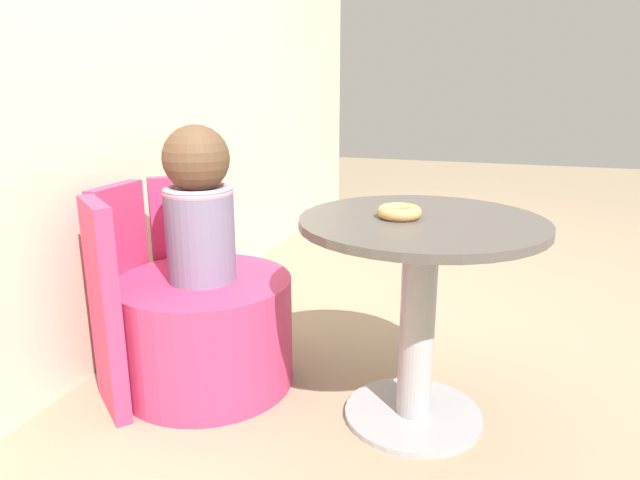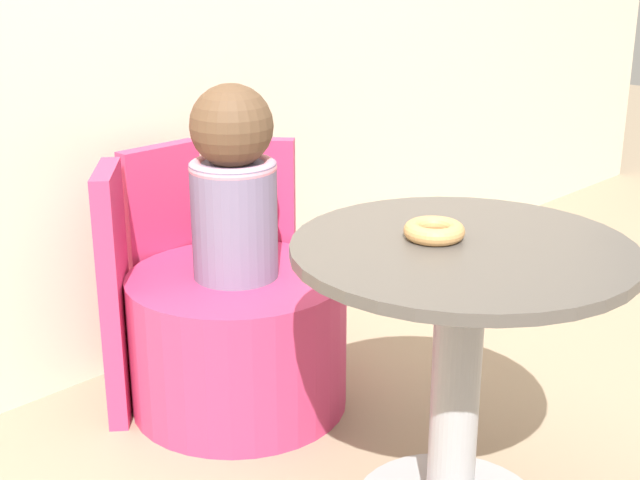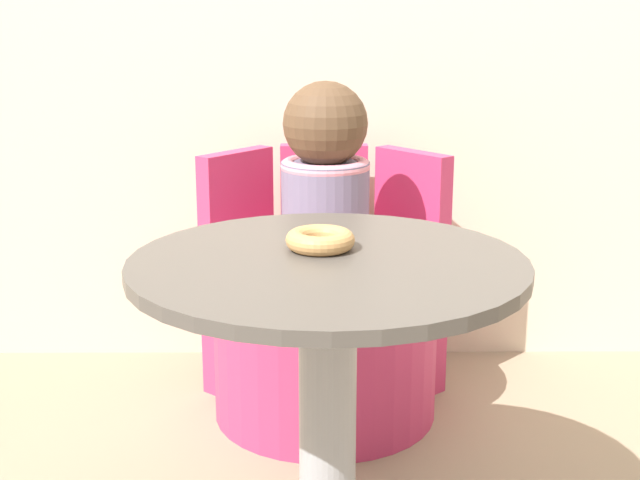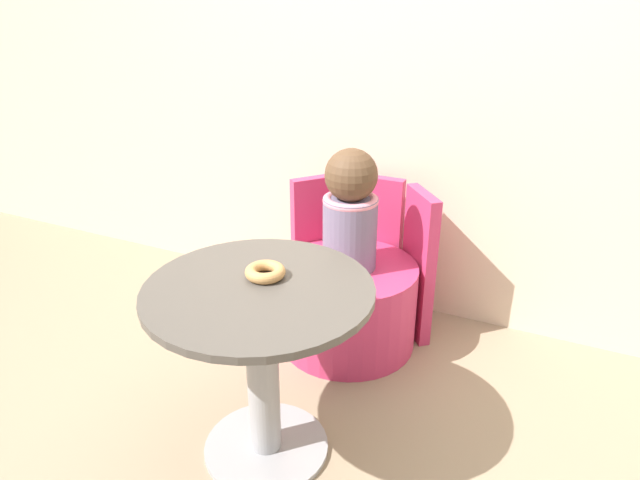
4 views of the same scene
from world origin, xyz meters
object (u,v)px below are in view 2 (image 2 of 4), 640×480
child_figure (233,183)px  donut (434,231)px  tub_chair (238,340)px  round_table (459,332)px

child_figure → donut: bearing=-91.5°
tub_chair → child_figure: (-0.00, 0.00, 0.44)m
round_table → child_figure: size_ratio=1.39×
round_table → tub_chair: bearing=89.7°
child_figure → donut: (-0.02, -0.65, 0.03)m
round_table → donut: donut is taller
tub_chair → donut: 0.80m
round_table → tub_chair: 0.76m
tub_chair → child_figure: child_figure is taller
round_table → child_figure: (0.00, 0.71, 0.18)m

